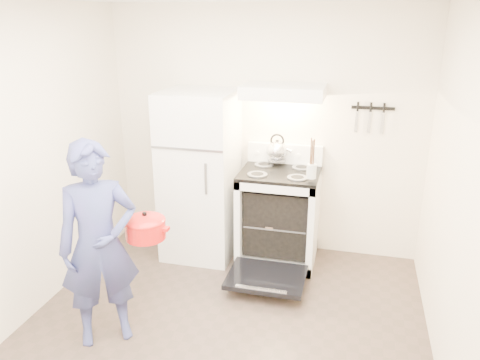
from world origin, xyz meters
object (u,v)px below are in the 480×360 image
Objects in this scene: person at (99,245)px; dutch_oven at (146,229)px; tea_kettle at (277,149)px; stove_body at (279,218)px; refrigerator at (200,175)px.

dutch_oven is at bearing 6.25° from person.
tea_kettle is 0.83× the size of dutch_oven.
stove_body is 1.91m from person.
dutch_oven is (-0.00, -1.29, -0.01)m from refrigerator.
stove_body is at bearing 1.77° from refrigerator.
dutch_oven is at bearing -115.73° from tea_kettle.
person is (-1.07, -1.54, 0.33)m from stove_body.
dutch_oven is (-0.74, -1.53, -0.26)m from tea_kettle.
tea_kettle is (0.74, 0.24, 0.26)m from refrigerator.
person is 4.20× the size of dutch_oven.
dutch_oven reaches higher than stove_body.
tea_kettle is (-0.07, 0.22, 0.65)m from stove_body.
refrigerator is 1.29m from dutch_oven.
refrigerator reaches higher than person.
refrigerator reaches higher than stove_body.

